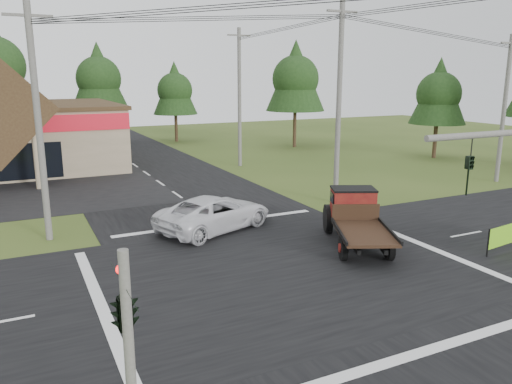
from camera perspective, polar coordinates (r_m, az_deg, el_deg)
ground at (r=19.87m, az=3.18°, el=-8.80°), size 120.00×120.00×0.00m
road_ns at (r=19.87m, az=3.18°, el=-8.77°), size 12.00×120.00×0.02m
road_ew at (r=19.87m, az=3.18°, el=-8.77°), size 120.00×12.00×0.02m
traffic_signal_corner at (r=9.69m, az=-14.89°, el=-10.96°), size 0.53×2.48×4.40m
utility_pole_nw at (r=24.18m, az=-23.62°, el=7.23°), size 2.00×0.30×10.50m
utility_pole_ne at (r=29.53m, az=9.45°, el=9.98°), size 2.00×0.30×11.50m
utility_pole_far at (r=39.34m, az=26.50°, el=8.59°), size 2.00×0.30×10.20m
utility_pole_n at (r=41.74m, az=-1.90°, el=10.80°), size 2.00×0.30×11.20m
tree_row_d at (r=58.77m, az=-17.56°, el=12.48°), size 6.16×6.16×11.11m
tree_row_e at (r=58.62m, az=-9.27°, el=11.59°), size 5.04×5.04×9.09m
tree_side_ne at (r=53.42m, az=4.54°, el=13.03°), size 6.16×6.16×11.11m
tree_side_e_near at (r=48.89m, az=20.18°, el=10.70°), size 5.04×5.04×9.09m
antique_flatbed_truck at (r=22.47m, az=11.58°, el=-3.14°), size 4.49×6.24×2.45m
roadside_banner at (r=24.51m, az=27.19°, el=-4.47°), size 3.61×0.59×1.24m
white_pickup at (r=24.61m, az=-4.76°, el=-2.40°), size 6.69×4.83×1.69m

